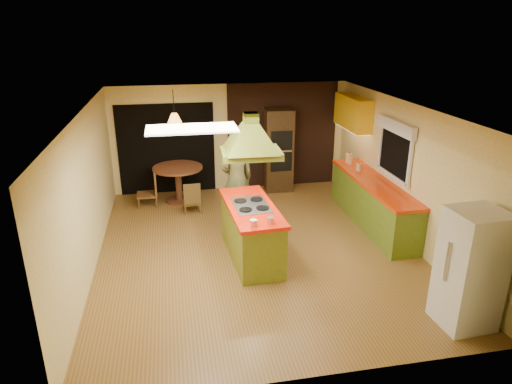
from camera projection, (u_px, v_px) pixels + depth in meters
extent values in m
plane|color=olive|center=(256.00, 248.00, 8.20)|extent=(6.50, 6.50, 0.00)
plane|color=#FAF0B3|center=(231.00, 138.00, 10.75)|extent=(5.50, 0.00, 5.50)
plane|color=#FAF0B3|center=(314.00, 283.00, 4.77)|extent=(5.50, 0.00, 5.50)
plane|color=#FAF0B3|center=(88.00, 193.00, 7.28)|extent=(0.00, 6.50, 6.50)
plane|color=#FAF0B3|center=(406.00, 173.00, 8.24)|extent=(0.00, 6.50, 6.50)
plane|color=silver|center=(256.00, 109.00, 7.32)|extent=(6.50, 6.50, 0.00)
cube|color=#381E14|center=(282.00, 136.00, 10.95)|extent=(2.64, 0.03, 2.50)
cube|color=black|center=(167.00, 149.00, 10.54)|extent=(2.20, 0.03, 2.10)
cube|color=olive|center=(372.00, 204.00, 9.02)|extent=(0.58, 3.00, 0.86)
cube|color=#E53807|center=(374.00, 182.00, 8.86)|extent=(0.62, 3.05, 0.06)
cube|color=yellow|center=(353.00, 112.00, 9.99)|extent=(0.34, 1.40, 0.70)
cube|color=black|center=(396.00, 151.00, 8.50)|extent=(0.03, 1.16, 0.96)
cube|color=white|center=(396.00, 126.00, 8.32)|extent=(0.10, 1.35, 0.22)
cube|color=white|center=(192.00, 129.00, 6.03)|extent=(1.20, 0.60, 0.03)
cube|color=olive|center=(251.00, 233.00, 7.74)|extent=(0.81, 1.86, 0.89)
cube|color=#F92408|center=(251.00, 207.00, 7.57)|extent=(0.87, 1.94, 0.06)
cube|color=silver|center=(251.00, 205.00, 7.56)|extent=(0.60, 0.83, 0.02)
cube|color=olive|center=(251.00, 153.00, 7.24)|extent=(0.97, 0.71, 0.11)
pyramid|color=olive|center=(251.00, 122.00, 7.07)|extent=(0.97, 0.71, 0.45)
cube|color=olive|center=(251.00, 117.00, 7.04)|extent=(0.22, 0.22, 0.14)
imported|color=#4F552D|center=(237.00, 180.00, 8.74)|extent=(0.82, 0.68, 1.95)
cube|color=white|center=(470.00, 269.00, 5.88)|extent=(0.70, 0.67, 1.63)
cube|color=#3F2A14|center=(278.00, 150.00, 10.76)|extent=(0.67, 0.61, 1.94)
cube|color=black|center=(282.00, 141.00, 10.38)|extent=(0.50, 0.05, 0.45)
cube|color=black|center=(281.00, 162.00, 10.56)|extent=(0.50, 0.05, 0.45)
cylinder|color=brown|center=(178.00, 168.00, 10.05)|extent=(1.10, 1.10, 0.05)
cylinder|color=brown|center=(179.00, 184.00, 10.18)|extent=(0.14, 0.14, 0.77)
cylinder|color=brown|center=(180.00, 200.00, 10.32)|extent=(0.61, 0.61, 0.05)
cone|color=#FF9E3F|center=(174.00, 118.00, 9.66)|extent=(0.39, 0.39, 0.20)
cylinder|color=#FFF6CD|center=(349.00, 158.00, 9.93)|extent=(0.15, 0.15, 0.20)
cylinder|color=beige|center=(350.00, 160.00, 9.86)|extent=(0.15, 0.15, 0.17)
cylinder|color=beige|center=(359.00, 167.00, 9.41)|extent=(0.13, 0.13, 0.15)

